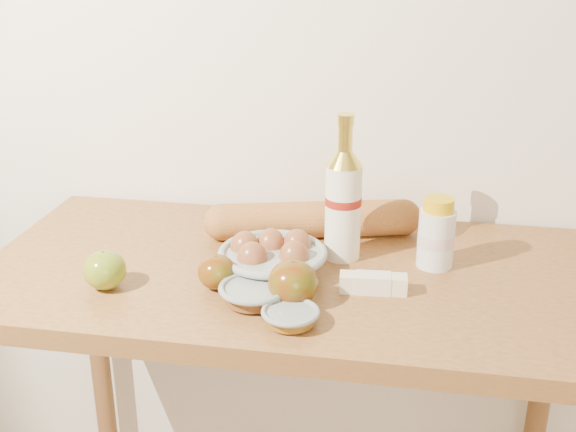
# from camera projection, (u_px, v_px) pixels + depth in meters

# --- Properties ---
(back_wall) EXTENTS (3.50, 0.02, 2.60)m
(back_wall) POSITION_uv_depth(u_px,v_px,m) (318.00, 34.00, 1.55)
(back_wall) COLOR white
(back_wall) RESTS_ON ground
(table) EXTENTS (1.20, 0.60, 0.90)m
(table) POSITION_uv_depth(u_px,v_px,m) (291.00, 323.00, 1.44)
(table) COLOR #A06A33
(table) RESTS_ON ground
(bourbon_bottle) EXTENTS (0.09, 0.09, 0.29)m
(bourbon_bottle) POSITION_uv_depth(u_px,v_px,m) (343.00, 201.00, 1.40)
(bourbon_bottle) COLOR white
(bourbon_bottle) RESTS_ON table
(cream_bottle) EXTENTS (0.09, 0.09, 0.14)m
(cream_bottle) POSITION_uv_depth(u_px,v_px,m) (436.00, 235.00, 1.38)
(cream_bottle) COLOR silver
(cream_bottle) RESTS_ON table
(egg_bowl) EXTENTS (0.26, 0.26, 0.07)m
(egg_bowl) POSITION_uv_depth(u_px,v_px,m) (272.00, 257.00, 1.37)
(egg_bowl) COLOR #8E9B95
(egg_bowl) RESTS_ON table
(baguette) EXTENTS (0.47, 0.19, 0.08)m
(baguette) POSITION_uv_depth(u_px,v_px,m) (313.00, 220.00, 1.52)
(baguette) COLOR #C07C3A
(baguette) RESTS_ON table
(apple_yellowgreen) EXTENTS (0.09, 0.09, 0.07)m
(apple_yellowgreen) POSITION_uv_depth(u_px,v_px,m) (105.00, 270.00, 1.31)
(apple_yellowgreen) COLOR olive
(apple_yellowgreen) RESTS_ON table
(apple_redgreen_front) EXTENTS (0.09, 0.09, 0.06)m
(apple_redgreen_front) POSITION_uv_depth(u_px,v_px,m) (217.00, 272.00, 1.31)
(apple_redgreen_front) COLOR maroon
(apple_redgreen_front) RESTS_ON table
(apple_redgreen_right) EXTENTS (0.09, 0.09, 0.08)m
(apple_redgreen_right) POSITION_uv_depth(u_px,v_px,m) (293.00, 283.00, 1.25)
(apple_redgreen_right) COLOR maroon
(apple_redgreen_right) RESTS_ON table
(sugar_bowl) EXTENTS (0.14, 0.14, 0.04)m
(sugar_bowl) POSITION_uv_depth(u_px,v_px,m) (253.00, 293.00, 1.26)
(sugar_bowl) COLOR gray
(sugar_bowl) RESTS_ON table
(syrup_bowl) EXTENTS (0.11, 0.11, 0.03)m
(syrup_bowl) POSITION_uv_depth(u_px,v_px,m) (290.00, 316.00, 1.19)
(syrup_bowl) COLOR gray
(syrup_bowl) RESTS_ON table
(butter_stick) EXTENTS (0.12, 0.04, 0.04)m
(butter_stick) POSITION_uv_depth(u_px,v_px,m) (373.00, 283.00, 1.30)
(butter_stick) COLOR beige
(butter_stick) RESTS_ON table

